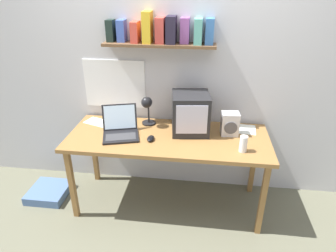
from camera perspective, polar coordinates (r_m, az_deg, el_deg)
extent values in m
plane|color=#62614E|center=(3.07, 0.00, -14.28)|extent=(12.00, 12.00, 0.00)
cube|color=silver|center=(2.82, 1.06, 12.00)|extent=(5.60, 0.06, 2.60)
cube|color=white|center=(2.96, -10.12, 7.90)|extent=(0.60, 0.01, 0.47)
cube|color=brown|center=(2.68, -1.71, 15.22)|extent=(0.98, 0.18, 0.02)
cube|color=#1B2A24|center=(2.79, -10.84, 17.42)|extent=(0.06, 0.11, 0.18)
cube|color=#3C59B0|center=(2.76, -8.81, 17.48)|extent=(0.07, 0.11, 0.18)
cube|color=#CE4437|center=(2.72, -6.24, 17.37)|extent=(0.06, 0.15, 0.17)
cube|color=gold|center=(2.68, -3.93, 18.27)|extent=(0.07, 0.16, 0.26)
cube|color=#C5433B|center=(2.67, -1.47, 17.77)|extent=(0.08, 0.14, 0.21)
cube|color=#211C2D|center=(2.65, 0.64, 17.85)|extent=(0.08, 0.16, 0.22)
cube|color=#8A4A8E|center=(2.67, 3.24, 17.69)|extent=(0.08, 0.11, 0.21)
cube|color=#58A599|center=(2.64, 5.79, 17.51)|extent=(0.07, 0.16, 0.21)
cube|color=#3669AB|center=(2.65, 7.93, 17.44)|extent=(0.07, 0.14, 0.21)
cube|color=olive|center=(2.65, 0.00, -2.27)|extent=(1.77, 0.70, 0.03)
cube|color=olive|center=(2.84, -17.83, -10.56)|extent=(0.04, 0.05, 0.71)
cube|color=olive|center=(2.66, 17.56, -13.30)|extent=(0.04, 0.05, 0.71)
cube|color=olive|center=(3.27, -13.86, -4.67)|extent=(0.04, 0.05, 0.71)
cube|color=olive|center=(3.12, 15.99, -6.60)|extent=(0.04, 0.05, 0.71)
cube|color=#232326|center=(2.67, 4.28, 2.48)|extent=(0.36, 0.36, 0.36)
cube|color=silver|center=(2.52, 4.54, 1.17)|extent=(0.26, 0.04, 0.26)
cube|color=black|center=(2.65, -8.97, -2.03)|extent=(0.36, 0.31, 0.02)
cube|color=#38383A|center=(2.63, -8.99, -2.02)|extent=(0.29, 0.20, 0.00)
cube|color=black|center=(2.73, -9.18, 1.71)|extent=(0.32, 0.16, 0.23)
cube|color=silver|center=(2.73, -9.18, 1.71)|extent=(0.28, 0.15, 0.20)
cylinder|color=black|center=(2.88, -3.66, 0.61)|extent=(0.13, 0.13, 0.01)
cylinder|color=black|center=(2.83, -3.73, 2.83)|extent=(0.02, 0.02, 0.23)
sphere|color=black|center=(2.73, -4.09, 4.51)|extent=(0.10, 0.10, 0.10)
cylinder|color=white|center=(2.46, 14.16, -3.32)|extent=(0.06, 0.06, 0.14)
cylinder|color=yellow|center=(2.47, 14.11, -3.71)|extent=(0.06, 0.06, 0.10)
cube|color=silver|center=(2.69, 11.69, 0.42)|extent=(0.16, 0.13, 0.21)
cylinder|color=#4C4C51|center=(2.64, 11.86, -0.38)|extent=(0.11, 0.02, 0.11)
ellipsoid|color=black|center=(2.58, -3.33, -2.38)|extent=(0.06, 0.11, 0.03)
cube|color=white|center=(2.92, -8.95, 0.61)|extent=(0.28, 0.15, 0.00)
cube|color=white|center=(2.85, 14.48, -0.61)|extent=(0.21, 0.22, 0.00)
cube|color=white|center=(2.97, -13.04, 0.68)|extent=(0.30, 0.23, 0.00)
cube|color=#4E6C9B|center=(3.35, -21.70, -11.59)|extent=(0.37, 0.37, 0.09)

